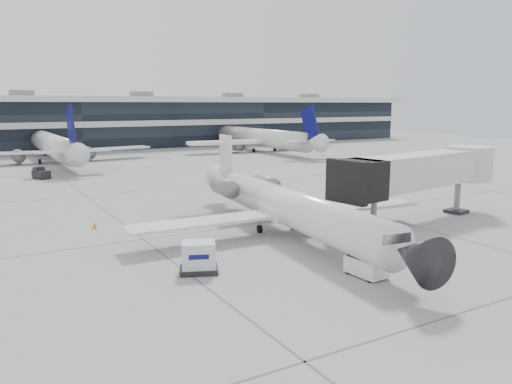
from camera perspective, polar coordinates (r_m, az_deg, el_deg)
ground at (r=40.92m, az=0.71°, el=-3.56°), size 220.00×220.00×0.00m
terminal at (r=118.04m, az=-20.23°, el=7.19°), size 170.00×22.00×10.00m
bg_jet_center at (r=90.55m, az=-22.04°, el=3.21°), size 32.00×40.00×9.60m
bg_jet_right at (r=103.85m, az=0.40°, el=4.73°), size 32.00×40.00×9.60m
regional_jet at (r=36.99m, az=3.18°, el=-1.39°), size 23.39×29.21×6.74m
jet_bridge at (r=43.20m, az=18.93°, el=2.39°), size 18.29×5.96×5.87m
ramp_worker at (r=34.59m, az=10.89°, el=-4.68°), size 0.81×0.67×1.89m
baggage_tug at (r=29.17m, az=12.39°, el=-8.11°), size 1.51×2.39×1.46m
cargo_uld at (r=29.17m, az=-6.57°, el=-7.44°), size 2.63×2.32×1.78m
traffic_cone at (r=41.07m, az=-17.97°, el=-3.64°), size 0.48×0.48×0.54m
far_tug at (r=70.84m, az=-23.37°, el=1.96°), size 2.21×2.73×1.51m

